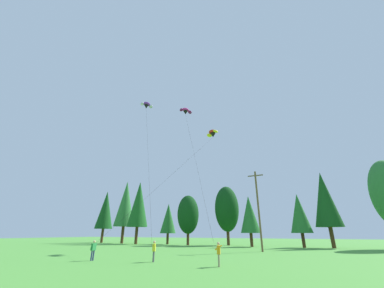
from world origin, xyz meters
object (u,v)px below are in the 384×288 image
parafoil_kite_high_red_yellow (213,133)px  parafoil_kite_mid_purple (147,105)px  utility_pole (258,207)px  kite_flyer_far (219,252)px  kite_flyer_mid (154,249)px  parafoil_kite_far_magenta (186,111)px  kite_flyer_near (93,249)px

parafoil_kite_high_red_yellow → parafoil_kite_mid_purple: (-8.87, -7.62, 3.95)m
utility_pole → kite_flyer_far: size_ratio=6.41×
utility_pole → kite_flyer_mid: utility_pole is taller
utility_pole → kite_flyer_far: utility_pole is taller
parafoil_kite_far_magenta → utility_pole: bearing=12.1°
kite_flyer_mid → parafoil_kite_mid_purple: parafoil_kite_mid_purple is taller
utility_pole → parafoil_kite_high_red_yellow: parafoil_kite_high_red_yellow is taller
utility_pole → parafoil_kite_far_magenta: size_ratio=0.51×
kite_flyer_far → kite_flyer_mid: bearing=176.3°
kite_flyer_far → parafoil_kite_high_red_yellow: (-6.89, 17.42, 17.69)m
kite_flyer_near → parafoil_kite_high_red_yellow: bearing=75.6°
kite_flyer_near → parafoil_kite_mid_purple: bearing=110.4°
kite_flyer_far → parafoil_kite_far_magenta: (-10.57, 14.22, 21.39)m
kite_flyer_near → kite_flyer_far: 11.72m
kite_flyer_near → parafoil_kite_high_red_yellow: size_ratio=0.09×
utility_pole → kite_flyer_mid: 17.83m
utility_pole → kite_flyer_mid: (-6.11, -16.08, -4.70)m
kite_flyer_far → parafoil_kite_mid_purple: (-15.76, 9.81, 21.64)m
kite_flyer_near → kite_flyer_mid: size_ratio=1.00×
parafoil_kite_high_red_yellow → kite_flyer_mid: bearing=-87.5°
kite_flyer_near → parafoil_kite_high_red_yellow: parafoil_kite_high_red_yellow is taller
kite_flyer_far → parafoil_kite_high_red_yellow: bearing=111.6°
parafoil_kite_mid_purple → kite_flyer_near: bearing=-69.6°
utility_pole → parafoil_kite_mid_purple: bearing=-157.0°
kite_flyer_mid → parafoil_kite_mid_purple: (-9.63, 9.41, 21.65)m
parafoil_kite_mid_purple → kite_flyer_far: bearing=-31.9°
kite_flyer_far → parafoil_kite_mid_purple: 28.51m
parafoil_kite_high_red_yellow → parafoil_kite_far_magenta: parafoil_kite_far_magenta is taller
utility_pole → parafoil_kite_far_magenta: 19.88m
kite_flyer_far → parafoil_kite_high_red_yellow: size_ratio=0.09×
kite_flyer_mid → utility_pole: bearing=69.2°
kite_flyer_mid → parafoil_kite_mid_purple: size_ratio=0.08×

